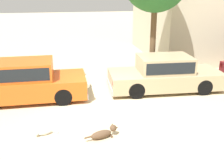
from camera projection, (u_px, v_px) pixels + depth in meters
ground_plane at (105, 106)px, 9.60m from camera, size 80.00×80.00×0.00m
parked_sedan_nearest at (27, 81)px, 9.98m from camera, size 4.42×1.80×1.49m
parked_sedan_second at (165, 73)px, 10.95m from camera, size 4.73×1.97×1.42m
stray_dog_spotted at (104, 133)px, 7.54m from camera, size 1.01×0.41×0.36m
stray_cat at (44, 133)px, 7.70m from camera, size 0.66×0.29×0.16m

